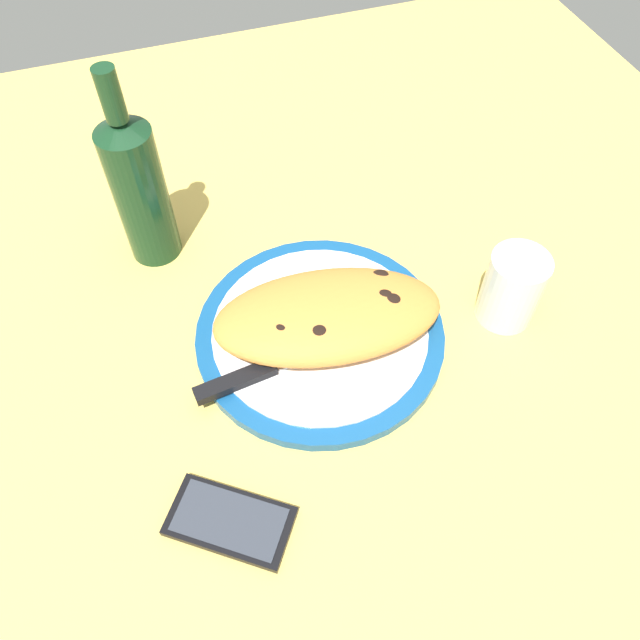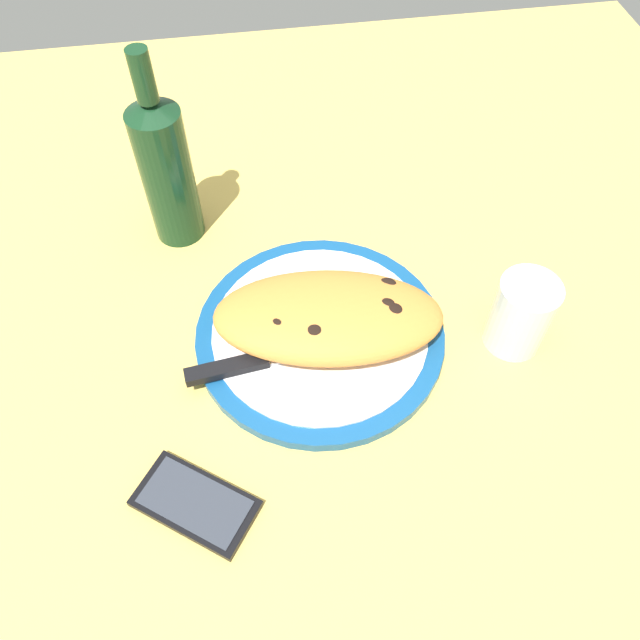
{
  "view_description": "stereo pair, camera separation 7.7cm",
  "coord_description": "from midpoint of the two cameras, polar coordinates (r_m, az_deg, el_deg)",
  "views": [
    {
      "loc": [
        14.62,
        43.07,
        65.6
      ],
      "look_at": [
        0.0,
        0.0,
        3.87
      ],
      "focal_mm": 35.11,
      "sensor_mm": 36.0,
      "label": 1
    },
    {
      "loc": [
        7.19,
        44.91,
        65.6
      ],
      "look_at": [
        0.0,
        0.0,
        3.87
      ],
      "focal_mm": 35.11,
      "sensor_mm": 36.0,
      "label": 2
    }
  ],
  "objects": [
    {
      "name": "knife",
      "position": [
        0.75,
        -8.59,
        -4.97
      ],
      "size": [
        22.65,
        4.47,
        1.2
      ],
      "color": "silver",
      "rests_on": "plate"
    },
    {
      "name": "water_glass",
      "position": [
        0.81,
        14.45,
        2.35
      ],
      "size": [
        7.34,
        7.34,
        10.22
      ],
      "color": "silver",
      "rests_on": "ground_plane"
    },
    {
      "name": "ground_plane",
      "position": [
        0.81,
        -2.7,
        -2.44
      ],
      "size": [
        150.0,
        150.0,
        3.0
      ],
      "primitive_type": "cube",
      "color": "#DBB756"
    },
    {
      "name": "plate",
      "position": [
        0.79,
        -2.77,
        -1.47
      ],
      "size": [
        31.34,
        31.34,
        1.87
      ],
      "color": "navy",
      "rests_on": "ground_plane"
    },
    {
      "name": "fork",
      "position": [
        0.83,
        -5.24,
        3.55
      ],
      "size": [
        15.93,
        4.79,
        0.4
      ],
      "color": "silver",
      "rests_on": "plate"
    },
    {
      "name": "smartphone",
      "position": [
        0.7,
        -11.49,
        -17.78
      ],
      "size": [
        14.36,
        13.02,
        1.16
      ],
      "color": "black",
      "rests_on": "ground_plane"
    },
    {
      "name": "wine_bottle",
      "position": [
        0.86,
        -18.72,
        11.2
      ],
      "size": [
        6.94,
        6.94,
        28.08
      ],
      "color": "#14381E",
      "rests_on": "ground_plane"
    },
    {
      "name": "calzone",
      "position": [
        0.76,
        -2.19,
        0.38
      ],
      "size": [
        30.08,
        18.55,
        4.98
      ],
      "color": "orange",
      "rests_on": "plate"
    }
  ]
}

